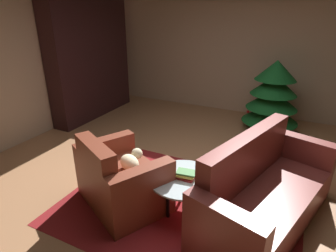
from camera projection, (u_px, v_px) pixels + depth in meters
ground_plane at (195, 184)px, 3.63m from camera, size 7.38×7.38×0.00m
wall_back at (251, 54)px, 5.69m from camera, size 6.27×0.06×2.52m
wall_left at (13, 67)px, 4.40m from camera, size 0.06×6.22×2.52m
area_rug at (180, 205)px, 3.23m from camera, size 2.61×2.01×0.01m
bookshelf_unit at (95, 59)px, 5.70m from camera, size 0.37×2.05×2.30m
armchair_red at (121, 180)px, 3.16m from camera, size 1.25×1.13×0.84m
couch_red at (264, 195)px, 2.88m from camera, size 1.24×2.02×0.94m
coffee_table at (184, 180)px, 3.01m from camera, size 0.77×0.77×0.42m
book_stack_on_table at (186, 174)px, 2.98m from camera, size 0.22×0.19×0.08m
bottle_on_table at (204, 173)px, 2.88m from camera, size 0.07×0.07×0.27m
decorated_tree at (273, 96)px, 5.05m from camera, size 1.01×1.01×1.29m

